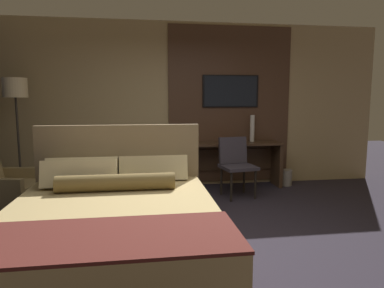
{
  "coord_description": "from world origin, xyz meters",
  "views": [
    {
      "loc": [
        -0.62,
        -3.3,
        1.51
      ],
      "look_at": [
        0.01,
        0.99,
        0.94
      ],
      "focal_mm": 32.0,
      "sensor_mm": 36.0,
      "label": 1
    }
  ],
  "objects_px": {
    "desk": "(232,157)",
    "armchair_by_window": "(6,195)",
    "desk_chair": "(236,161)",
    "floor_lamp": "(16,98)",
    "vase_tall": "(252,128)",
    "tv": "(231,91)",
    "book": "(226,141)",
    "waste_bin": "(286,177)",
    "bed": "(113,229)"
  },
  "relations": [
    {
      "from": "desk",
      "to": "armchair_by_window",
      "type": "xyz_separation_m",
      "value": [
        -3.28,
        -1.04,
        -0.24
      ]
    },
    {
      "from": "desk_chair",
      "to": "armchair_by_window",
      "type": "distance_m",
      "value": 3.25
    },
    {
      "from": "desk",
      "to": "floor_lamp",
      "type": "xyz_separation_m",
      "value": [
        -3.34,
        -0.32,
        1.01
      ]
    },
    {
      "from": "floor_lamp",
      "to": "vase_tall",
      "type": "relative_size",
      "value": 3.92
    },
    {
      "from": "desk_chair",
      "to": "tv",
      "type": "bearing_deg",
      "value": 73.41
    },
    {
      "from": "floor_lamp",
      "to": "book",
      "type": "distance_m",
      "value": 3.33
    },
    {
      "from": "desk",
      "to": "desk_chair",
      "type": "height_order",
      "value": "desk_chair"
    },
    {
      "from": "tv",
      "to": "book",
      "type": "relative_size",
      "value": 3.78
    },
    {
      "from": "tv",
      "to": "waste_bin",
      "type": "height_order",
      "value": "tv"
    },
    {
      "from": "tv",
      "to": "waste_bin",
      "type": "bearing_deg",
      "value": -13.5
    },
    {
      "from": "waste_bin",
      "to": "desk_chair",
      "type": "bearing_deg",
      "value": -154.98
    },
    {
      "from": "desk",
      "to": "floor_lamp",
      "type": "height_order",
      "value": "floor_lamp"
    },
    {
      "from": "floor_lamp",
      "to": "vase_tall",
      "type": "height_order",
      "value": "floor_lamp"
    },
    {
      "from": "bed",
      "to": "armchair_by_window",
      "type": "xyz_separation_m",
      "value": [
        -1.48,
        1.58,
        -0.07
      ]
    },
    {
      "from": "armchair_by_window",
      "to": "book",
      "type": "xyz_separation_m",
      "value": [
        3.18,
        1.07,
        0.51
      ]
    },
    {
      "from": "desk_chair",
      "to": "floor_lamp",
      "type": "height_order",
      "value": "floor_lamp"
    },
    {
      "from": "desk",
      "to": "desk_chair",
      "type": "bearing_deg",
      "value": -99.31
    },
    {
      "from": "desk_chair",
      "to": "book",
      "type": "relative_size",
      "value": 3.52
    },
    {
      "from": "armchair_by_window",
      "to": "floor_lamp",
      "type": "bearing_deg",
      "value": 13.02
    },
    {
      "from": "vase_tall",
      "to": "book",
      "type": "relative_size",
      "value": 1.78
    },
    {
      "from": "bed",
      "to": "floor_lamp",
      "type": "height_order",
      "value": "floor_lamp"
    },
    {
      "from": "vase_tall",
      "to": "waste_bin",
      "type": "xyz_separation_m",
      "value": [
        0.59,
        -0.12,
        -0.86
      ]
    },
    {
      "from": "bed",
      "to": "desk",
      "type": "relative_size",
      "value": 1.33
    },
    {
      "from": "bed",
      "to": "tv",
      "type": "bearing_deg",
      "value": 57.26
    },
    {
      "from": "floor_lamp",
      "to": "waste_bin",
      "type": "relative_size",
      "value": 6.47
    },
    {
      "from": "armchair_by_window",
      "to": "bed",
      "type": "bearing_deg",
      "value": -127.88
    },
    {
      "from": "bed",
      "to": "vase_tall",
      "type": "height_order",
      "value": "vase_tall"
    },
    {
      "from": "desk",
      "to": "tv",
      "type": "relative_size",
      "value": 1.68
    },
    {
      "from": "desk",
      "to": "book",
      "type": "bearing_deg",
      "value": 168.07
    },
    {
      "from": "tv",
      "to": "armchair_by_window",
      "type": "xyz_separation_m",
      "value": [
        -3.28,
        -1.22,
        -1.37
      ]
    },
    {
      "from": "armchair_by_window",
      "to": "waste_bin",
      "type": "height_order",
      "value": "armchair_by_window"
    },
    {
      "from": "tv",
      "to": "floor_lamp",
      "type": "height_order",
      "value": "tv"
    },
    {
      "from": "vase_tall",
      "to": "desk",
      "type": "bearing_deg",
      "value": -169.78
    },
    {
      "from": "bed",
      "to": "tv",
      "type": "relative_size",
      "value": 2.23
    },
    {
      "from": "floor_lamp",
      "to": "waste_bin",
      "type": "height_order",
      "value": "floor_lamp"
    },
    {
      "from": "vase_tall",
      "to": "waste_bin",
      "type": "distance_m",
      "value": 1.05
    },
    {
      "from": "waste_bin",
      "to": "tv",
      "type": "bearing_deg",
      "value": 166.5
    },
    {
      "from": "bed",
      "to": "desk",
      "type": "xyz_separation_m",
      "value": [
        1.8,
        2.62,
        0.17
      ]
    },
    {
      "from": "desk",
      "to": "vase_tall",
      "type": "relative_size",
      "value": 3.58
    },
    {
      "from": "armchair_by_window",
      "to": "tv",
      "type": "bearing_deg",
      "value": -60.72
    },
    {
      "from": "bed",
      "to": "book",
      "type": "relative_size",
      "value": 8.43
    },
    {
      "from": "vase_tall",
      "to": "floor_lamp",
      "type": "bearing_deg",
      "value": -174.07
    },
    {
      "from": "tv",
      "to": "armchair_by_window",
      "type": "bearing_deg",
      "value": -159.57
    },
    {
      "from": "desk_chair",
      "to": "desk",
      "type": "bearing_deg",
      "value": 71.12
    },
    {
      "from": "desk_chair",
      "to": "waste_bin",
      "type": "distance_m",
      "value": 1.23
    },
    {
      "from": "floor_lamp",
      "to": "bed",
      "type": "bearing_deg",
      "value": -56.28
    },
    {
      "from": "vase_tall",
      "to": "waste_bin",
      "type": "height_order",
      "value": "vase_tall"
    },
    {
      "from": "floor_lamp",
      "to": "desk",
      "type": "bearing_deg",
      "value": 5.45
    },
    {
      "from": "tv",
      "to": "floor_lamp",
      "type": "distance_m",
      "value": 3.38
    },
    {
      "from": "bed",
      "to": "floor_lamp",
      "type": "xyz_separation_m",
      "value": [
        -1.54,
        2.3,
        1.18
      ]
    }
  ]
}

